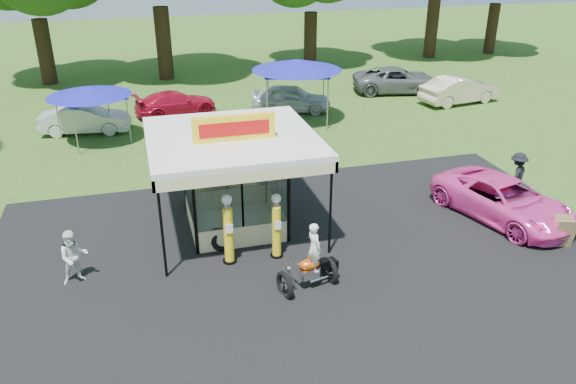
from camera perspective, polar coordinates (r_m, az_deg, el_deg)
The scene contains 19 objects.
ground at distance 16.00m, azimuth 5.23°, elevation -10.88°, with size 120.00×120.00×0.00m, color #314F18.
asphalt_apron at distance 17.55m, azimuth 2.96°, elevation -7.17°, with size 20.00×14.00×0.04m, color black.
gas_station_kiosk at distance 18.87m, azimuth -5.56°, elevation 1.21°, with size 5.40×5.40×4.18m.
gas_pump_left at distance 17.10m, azimuth -6.08°, elevation -3.96°, with size 0.44×0.44×2.33m.
gas_pump_right at distance 17.34m, azimuth -1.18°, elevation -3.63°, with size 0.41×0.41×2.19m.
motorcycle at distance 16.04m, azimuth 2.43°, elevation -7.13°, with size 1.87×1.23×2.13m.
spare_tires at distance 18.20m, azimuth -6.96°, elevation -4.79°, with size 0.94×0.69×0.77m.
a_frame_sign at distance 20.16m, azimuth 26.22°, elevation -3.71°, with size 0.66×0.72×1.08m.
kiosk_car at distance 21.39m, azimuth -6.49°, elevation 0.30°, with size 1.13×2.82×0.96m, color yellow.
pink_sedan at distance 21.26m, azimuth 21.07°, elevation -0.73°, with size 2.42×5.25×1.46m, color #FF45B0.
spectator_west at distance 17.39m, azimuth -20.92°, elevation -6.17°, with size 0.81×0.63×1.67m, color white.
spectator_east_a at distance 23.17m, azimuth 22.23°, elevation 1.61°, with size 1.16×0.66×1.79m, color black.
bg_car_a at distance 30.44m, azimuth -19.92°, elevation 6.98°, with size 1.53×4.38×1.44m, color beige.
bg_car_b at distance 32.35m, azimuth -11.35°, elevation 8.86°, with size 1.83×4.50×1.30m, color #B30D29.
bg_car_c at distance 32.31m, azimuth 0.33°, elevation 9.52°, with size 1.79×4.44×1.51m, color silver.
bg_car_d at distance 37.02m, azimuth 11.09°, elevation 11.11°, with size 2.60×5.64×1.57m, color slate.
bg_car_e at distance 35.41m, azimuth 17.02°, elevation 9.90°, with size 1.69×4.86×1.60m, color beige.
tent_west at distance 28.49m, azimuth -19.57°, elevation 9.59°, with size 3.93×3.93×2.75m.
tent_east at distance 30.05m, azimuth 0.90°, elevation 12.75°, with size 4.74×4.74×3.32m.
Camera 1 is at (-4.83, -12.07, 9.33)m, focal length 35.00 mm.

